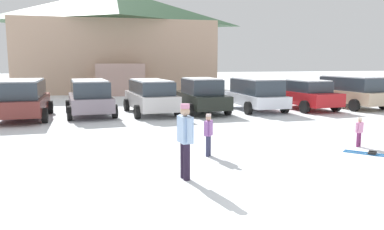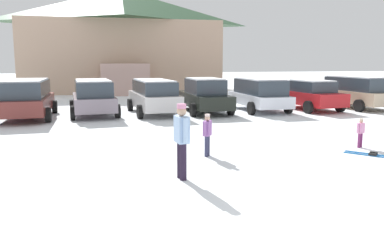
{
  "view_description": "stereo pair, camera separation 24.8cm",
  "coord_description": "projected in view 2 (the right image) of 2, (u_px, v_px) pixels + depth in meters",
  "views": [
    {
      "loc": [
        -4.09,
        -5.07,
        2.58
      ],
      "look_at": [
        -1.39,
        6.04,
        0.92
      ],
      "focal_mm": 35.0,
      "sensor_mm": 36.0,
      "label": 1
    },
    {
      "loc": [
        -3.85,
        -5.13,
        2.58
      ],
      "look_at": [
        -1.39,
        6.04,
        0.92
      ],
      "focal_mm": 35.0,
      "sensor_mm": 36.0,
      "label": 2
    }
  ],
  "objects": [
    {
      "name": "skier_child_in_purple_jacket",
      "position": [
        207.0,
        132.0,
        10.14
      ],
      "size": [
        0.29,
        0.37,
        1.16
      ],
      "color": "#30314E",
      "rests_on": "ground"
    },
    {
      "name": "parked_grey_wagon",
      "position": [
        93.0,
        96.0,
        17.88
      ],
      "size": [
        2.5,
        4.49,
        1.7
      ],
      "color": "gray",
      "rests_on": "ground"
    },
    {
      "name": "parked_red_sedan",
      "position": [
        310.0,
        95.0,
        19.85
      ],
      "size": [
        2.46,
        4.27,
        1.59
      ],
      "color": "red",
      "rests_on": "ground"
    },
    {
      "name": "skier_adult_in_blue_parka",
      "position": [
        182.0,
        137.0,
        8.13
      ],
      "size": [
        0.3,
        0.61,
        1.67
      ],
      "color": "#23182C",
      "rests_on": "ground"
    },
    {
      "name": "parked_maroon_van",
      "position": [
        27.0,
        98.0,
        16.86
      ],
      "size": [
        2.41,
        4.82,
        1.76
      ],
      "color": "maroon",
      "rests_on": "ground"
    },
    {
      "name": "ground",
      "position": [
        353.0,
        219.0,
        6.15
      ],
      "size": [
        160.0,
        160.0,
        0.0
      ],
      "primitive_type": "plane",
      "color": "white"
    },
    {
      "name": "skier_child_in_pink_snowsuit",
      "position": [
        361.0,
        131.0,
        11.17
      ],
      "size": [
        0.32,
        0.19,
        0.89
      ],
      "color": "#782C60",
      "rests_on": "ground"
    },
    {
      "name": "ski_lodge",
      "position": [
        122.0,
        40.0,
        33.34
      ],
      "size": [
        16.61,
        11.55,
        8.84
      ],
      "color": "tan",
      "rests_on": "ground"
    },
    {
      "name": "pair_of_skis",
      "position": [
        375.0,
        155.0,
        10.28
      ],
      "size": [
        1.31,
        1.35,
        0.08
      ],
      "color": "#1B66B3",
      "rests_on": "ground"
    },
    {
      "name": "parked_beige_suv",
      "position": [
        356.0,
        91.0,
        20.61
      ],
      "size": [
        2.6,
        4.72,
        1.75
      ],
      "color": "tan",
      "rests_on": "ground"
    },
    {
      "name": "parked_silver_wagon",
      "position": [
        154.0,
        95.0,
        18.36
      ],
      "size": [
        2.46,
        4.73,
        1.68
      ],
      "color": "silver",
      "rests_on": "ground"
    },
    {
      "name": "parked_black_sedan",
      "position": [
        204.0,
        95.0,
        18.92
      ],
      "size": [
        2.24,
        4.72,
        1.74
      ],
      "color": "black",
      "rests_on": "ground"
    },
    {
      "name": "parked_white_suv",
      "position": [
        259.0,
        93.0,
        19.48
      ],
      "size": [
        2.28,
        4.45,
        1.69
      ],
      "color": "white",
      "rests_on": "ground"
    }
  ]
}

